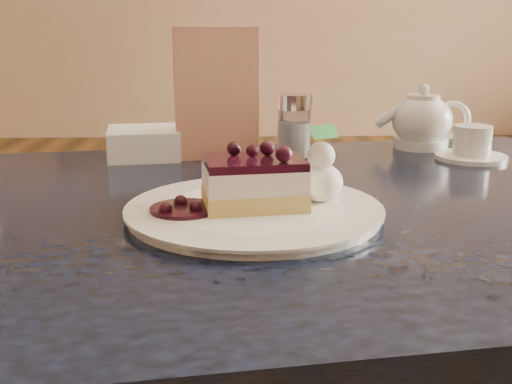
{
  "coord_description": "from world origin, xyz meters",
  "views": [
    {
      "loc": [
        -0.16,
        -0.74,
        1.02
      ],
      "look_at": [
        -0.14,
        -0.04,
        0.83
      ],
      "focal_mm": 45.0,
      "sensor_mm": 36.0,
      "label": 1
    }
  ],
  "objects_px": {
    "main_table": "(248,262)",
    "dessert_plate": "(254,211)",
    "tea_set": "(431,127)",
    "cheesecake_slice": "(254,183)"
  },
  "relations": [
    {
      "from": "main_table",
      "to": "cheesecake_slice",
      "type": "bearing_deg",
      "value": -90.0
    },
    {
      "from": "cheesecake_slice",
      "to": "main_table",
      "type": "bearing_deg",
      "value": 90.0
    },
    {
      "from": "main_table",
      "to": "dessert_plate",
      "type": "relative_size",
      "value": 4.28
    },
    {
      "from": "dessert_plate",
      "to": "tea_set",
      "type": "relative_size",
      "value": 1.37
    },
    {
      "from": "dessert_plate",
      "to": "tea_set",
      "type": "xyz_separation_m",
      "value": [
        0.35,
        0.41,
        0.04
      ]
    },
    {
      "from": "main_table",
      "to": "cheesecake_slice",
      "type": "relative_size",
      "value": 9.95
    },
    {
      "from": "main_table",
      "to": "tea_set",
      "type": "xyz_separation_m",
      "value": [
        0.35,
        0.36,
        0.13
      ]
    },
    {
      "from": "dessert_plate",
      "to": "main_table",
      "type": "bearing_deg",
      "value": 98.25
    },
    {
      "from": "dessert_plate",
      "to": "cheesecake_slice",
      "type": "xyz_separation_m",
      "value": [
        0.0,
        -0.0,
        0.04
      ]
    },
    {
      "from": "dessert_plate",
      "to": "tea_set",
      "type": "distance_m",
      "value": 0.54
    }
  ]
}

